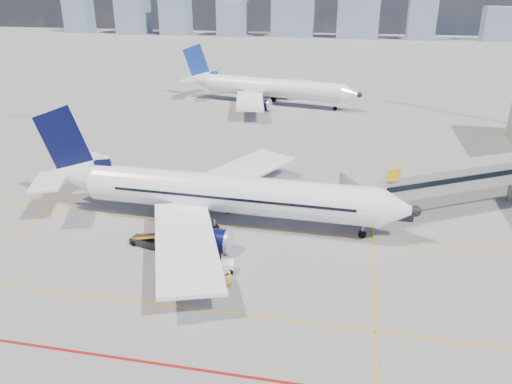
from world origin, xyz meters
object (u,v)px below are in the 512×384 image
(second_aircraft, at_px, (266,88))
(main_aircraft, at_px, (214,193))
(ramp_worker, at_px, (229,280))
(baggage_tug, at_px, (220,264))
(belt_loader, at_px, (151,241))
(cargo_dolly, at_px, (192,267))

(second_aircraft, bearing_deg, main_aircraft, -73.47)
(main_aircraft, xyz_separation_m, ramp_worker, (4.41, -11.33, -2.39))
(main_aircraft, relative_size, baggage_tug, 16.93)
(belt_loader, relative_size, ramp_worker, 3.14)
(main_aircraft, bearing_deg, baggage_tug, -69.78)
(main_aircraft, xyz_separation_m, belt_loader, (-4.43, -6.03, -2.68))
(baggage_tug, relative_size, belt_loader, 0.44)
(second_aircraft, distance_m, belt_loader, 59.18)
(baggage_tug, height_order, cargo_dolly, cargo_dolly)
(main_aircraft, xyz_separation_m, baggage_tug, (2.98, -8.97, -2.52))
(cargo_dolly, bearing_deg, belt_loader, 144.96)
(second_aircraft, bearing_deg, baggage_tug, -71.43)
(second_aircraft, relative_size, cargo_dolly, 10.84)
(baggage_tug, relative_size, cargo_dolly, 0.67)
(cargo_dolly, distance_m, belt_loader, 6.90)
(second_aircraft, distance_m, baggage_tug, 62.54)
(second_aircraft, xyz_separation_m, cargo_dolly, (5.42, -63.34, -2.22))
(main_aircraft, height_order, belt_loader, main_aircraft)
(belt_loader, height_order, ramp_worker, belt_loader)
(baggage_tug, height_order, belt_loader, belt_loader)
(main_aircraft, distance_m, second_aircraft, 53.27)
(baggage_tug, xyz_separation_m, ramp_worker, (1.42, -2.36, 0.14))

